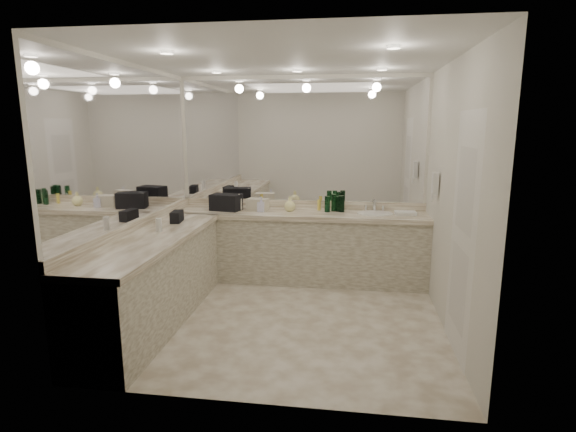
# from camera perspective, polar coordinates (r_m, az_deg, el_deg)

# --- Properties ---
(floor) EXTENTS (3.20, 3.20, 0.00)m
(floor) POSITION_cam_1_polar(r_m,az_deg,el_deg) (4.82, -0.34, -12.75)
(floor) COLOR silver
(floor) RESTS_ON ground
(ceiling) EXTENTS (3.20, 3.20, 0.00)m
(ceiling) POSITION_cam_1_polar(r_m,az_deg,el_deg) (4.44, -0.39, 19.53)
(ceiling) COLOR white
(ceiling) RESTS_ON floor
(wall_back) EXTENTS (3.20, 0.02, 2.60)m
(wall_back) POSITION_cam_1_polar(r_m,az_deg,el_deg) (5.92, 1.76, 4.89)
(wall_back) COLOR silver
(wall_back) RESTS_ON floor
(wall_left) EXTENTS (0.02, 3.00, 2.60)m
(wall_left) POSITION_cam_1_polar(r_m,az_deg,el_deg) (4.94, -19.07, 2.96)
(wall_left) COLOR silver
(wall_left) RESTS_ON floor
(wall_right) EXTENTS (0.02, 3.00, 2.60)m
(wall_right) POSITION_cam_1_polar(r_m,az_deg,el_deg) (4.51, 20.22, 2.12)
(wall_right) COLOR silver
(wall_right) RESTS_ON floor
(vanity_back_base) EXTENTS (3.20, 0.60, 0.84)m
(vanity_back_base) POSITION_cam_1_polar(r_m,az_deg,el_deg) (5.80, 1.38, -4.12)
(vanity_back_base) COLOR beige
(vanity_back_base) RESTS_ON floor
(vanity_back_top) EXTENTS (3.20, 0.64, 0.06)m
(vanity_back_top) POSITION_cam_1_polar(r_m,az_deg,el_deg) (5.69, 1.39, 0.23)
(vanity_back_top) COLOR white
(vanity_back_top) RESTS_ON vanity_back_base
(vanity_left_base) EXTENTS (0.60, 2.40, 0.84)m
(vanity_left_base) POSITION_cam_1_polar(r_m,az_deg,el_deg) (4.75, -16.77, -8.16)
(vanity_left_base) COLOR beige
(vanity_left_base) RESTS_ON floor
(vanity_left_top) EXTENTS (0.64, 2.42, 0.06)m
(vanity_left_top) POSITION_cam_1_polar(r_m,az_deg,el_deg) (4.62, -16.97, -2.90)
(vanity_left_top) COLOR white
(vanity_left_top) RESTS_ON vanity_left_base
(backsplash_back) EXTENTS (3.20, 0.04, 0.10)m
(backsplash_back) POSITION_cam_1_polar(r_m,az_deg,el_deg) (5.95, 1.72, 1.52)
(backsplash_back) COLOR white
(backsplash_back) RESTS_ON vanity_back_top
(backsplash_left) EXTENTS (0.04, 3.00, 0.10)m
(backsplash_left) POSITION_cam_1_polar(r_m,az_deg,el_deg) (4.99, -18.61, -1.02)
(backsplash_left) COLOR white
(backsplash_left) RESTS_ON vanity_left_top
(mirror_back) EXTENTS (3.12, 0.01, 1.55)m
(mirror_back) POSITION_cam_1_polar(r_m,az_deg,el_deg) (5.88, 1.78, 9.48)
(mirror_back) COLOR white
(mirror_back) RESTS_ON wall_back
(mirror_left) EXTENTS (0.01, 2.92, 1.55)m
(mirror_left) POSITION_cam_1_polar(r_m,az_deg,el_deg) (4.89, -19.31, 8.46)
(mirror_left) COLOR white
(mirror_left) RESTS_ON wall_left
(sink) EXTENTS (0.44, 0.44, 0.03)m
(sink) POSITION_cam_1_polar(r_m,az_deg,el_deg) (5.66, 11.00, 0.23)
(sink) COLOR white
(sink) RESTS_ON vanity_back_top
(faucet) EXTENTS (0.24, 0.16, 0.14)m
(faucet) POSITION_cam_1_polar(r_m,az_deg,el_deg) (5.86, 10.93, 1.35)
(faucet) COLOR silver
(faucet) RESTS_ON vanity_back_top
(wall_phone) EXTENTS (0.06, 0.10, 0.24)m
(wall_phone) POSITION_cam_1_polar(r_m,az_deg,el_deg) (5.17, 18.18, 3.93)
(wall_phone) COLOR white
(wall_phone) RESTS_ON wall_right
(door) EXTENTS (0.02, 0.82, 2.10)m
(door) POSITION_cam_1_polar(r_m,az_deg,el_deg) (4.07, 21.24, -2.48)
(door) COLOR white
(door) RESTS_ON wall_right
(black_toiletry_bag) EXTENTS (0.41, 0.30, 0.21)m
(black_toiletry_bag) POSITION_cam_1_polar(r_m,az_deg,el_deg) (5.83, -7.88, 1.77)
(black_toiletry_bag) COLOR black
(black_toiletry_bag) RESTS_ON vanity_back_top
(black_bag_spill) EXTENTS (0.13, 0.24, 0.13)m
(black_bag_spill) POSITION_cam_1_polar(r_m,az_deg,el_deg) (5.23, -13.93, -0.06)
(black_bag_spill) COLOR black
(black_bag_spill) RESTS_ON vanity_left_top
(cream_cosmetic_case) EXTENTS (0.29, 0.21, 0.15)m
(cream_cosmetic_case) POSITION_cam_1_polar(r_m,az_deg,el_deg) (5.79, -3.90, 1.48)
(cream_cosmetic_case) COLOR beige
(cream_cosmetic_case) RESTS_ON vanity_back_top
(hand_towel) EXTENTS (0.26, 0.18, 0.04)m
(hand_towel) POSITION_cam_1_polar(r_m,az_deg,el_deg) (5.68, 14.69, 0.37)
(hand_towel) COLOR white
(hand_towel) RESTS_ON vanity_back_top
(lotion_left) EXTENTS (0.06, 0.06, 0.14)m
(lotion_left) POSITION_cam_1_polar(r_m,az_deg,el_deg) (4.79, -16.08, -1.11)
(lotion_left) COLOR white
(lotion_left) RESTS_ON vanity_left_top
(soap_bottle_a) EXTENTS (0.10, 0.10, 0.21)m
(soap_bottle_a) POSITION_cam_1_polar(r_m,az_deg,el_deg) (5.82, -6.22, 1.78)
(soap_bottle_a) COLOR white
(soap_bottle_a) RESTS_ON vanity_back_top
(soap_bottle_b) EXTENTS (0.10, 0.10, 0.19)m
(soap_bottle_b) POSITION_cam_1_polar(r_m,az_deg,el_deg) (5.69, -3.40, 1.50)
(soap_bottle_b) COLOR white
(soap_bottle_b) RESTS_ON vanity_back_top
(soap_bottle_c) EXTENTS (0.19, 0.19, 0.19)m
(soap_bottle_c) POSITION_cam_1_polar(r_m,az_deg,el_deg) (5.72, 0.23, 1.56)
(soap_bottle_c) COLOR #FFF9A3
(soap_bottle_c) RESTS_ON vanity_back_top
(green_bottle_0) EXTENTS (0.07, 0.07, 0.21)m
(green_bottle_0) POSITION_cam_1_polar(r_m,az_deg,el_deg) (5.69, 6.86, 1.54)
(green_bottle_0) COLOR #114821
(green_bottle_0) RESTS_ON vanity_back_top
(green_bottle_1) EXTENTS (0.07, 0.07, 0.19)m
(green_bottle_1) POSITION_cam_1_polar(r_m,az_deg,el_deg) (5.73, 6.44, 1.53)
(green_bottle_1) COLOR #114821
(green_bottle_1) RESTS_ON vanity_back_top
(green_bottle_2) EXTENTS (0.07, 0.07, 0.20)m
(green_bottle_2) POSITION_cam_1_polar(r_m,az_deg,el_deg) (5.76, 6.74, 1.61)
(green_bottle_2) COLOR #114821
(green_bottle_2) RESTS_ON vanity_back_top
(green_bottle_3) EXTENTS (0.06, 0.06, 0.21)m
(green_bottle_3) POSITION_cam_1_polar(r_m,az_deg,el_deg) (5.76, 5.83, 1.71)
(green_bottle_3) COLOR #114821
(green_bottle_3) RESTS_ON vanity_back_top
(green_bottle_4) EXTENTS (0.07, 0.07, 0.20)m
(green_bottle_4) POSITION_cam_1_polar(r_m,az_deg,el_deg) (5.69, 5.01, 1.52)
(green_bottle_4) COLOR #114821
(green_bottle_4) RESTS_ON vanity_back_top
(amenity_bottle_0) EXTENTS (0.04, 0.04, 0.09)m
(amenity_bottle_0) POSITION_cam_1_polar(r_m,az_deg,el_deg) (5.71, 4.99, 1.01)
(amenity_bottle_0) COLOR silver
(amenity_bottle_0) RESTS_ON vanity_back_top
(amenity_bottle_1) EXTENTS (0.05, 0.05, 0.14)m
(amenity_bottle_1) POSITION_cam_1_polar(r_m,az_deg,el_deg) (5.95, -8.63, 1.55)
(amenity_bottle_1) COLOR #E0B28C
(amenity_bottle_1) RESTS_ON vanity_back_top
(amenity_bottle_2) EXTENTS (0.04, 0.04, 0.15)m
(amenity_bottle_2) POSITION_cam_1_polar(r_m,az_deg,el_deg) (5.89, -3.98, 1.61)
(amenity_bottle_2) COLOR #F2D84C
(amenity_bottle_2) RESTS_ON vanity_back_top
(amenity_bottle_3) EXTENTS (0.06, 0.06, 0.15)m
(amenity_bottle_3) POSITION_cam_1_polar(r_m,az_deg,el_deg) (5.97, -6.66, 1.70)
(amenity_bottle_3) COLOR #3F3F4C
(amenity_bottle_3) RESTS_ON vanity_back_top
(amenity_bottle_4) EXTENTS (0.04, 0.04, 0.12)m
(amenity_bottle_4) POSITION_cam_1_polar(r_m,az_deg,el_deg) (5.84, -8.25, 1.28)
(amenity_bottle_4) COLOR #E0B28C
(amenity_bottle_4) RESTS_ON vanity_back_top
(amenity_bottle_5) EXTENTS (0.04, 0.04, 0.14)m
(amenity_bottle_5) POSITION_cam_1_polar(r_m,az_deg,el_deg) (5.80, 3.97, 1.42)
(amenity_bottle_5) COLOR #F2D84C
(amenity_bottle_5) RESTS_ON vanity_back_top
(amenity_bottle_6) EXTENTS (0.05, 0.05, 0.11)m
(amenity_bottle_6) POSITION_cam_1_polar(r_m,az_deg,el_deg) (5.91, -4.10, 1.47)
(amenity_bottle_6) COLOR silver
(amenity_bottle_6) RESTS_ON vanity_back_top
(amenity_bottle_7) EXTENTS (0.05, 0.05, 0.08)m
(amenity_bottle_7) POSITION_cam_1_polar(r_m,az_deg,el_deg) (5.83, -6.92, 1.11)
(amenity_bottle_7) COLOR silver
(amenity_bottle_7) RESTS_ON vanity_back_top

